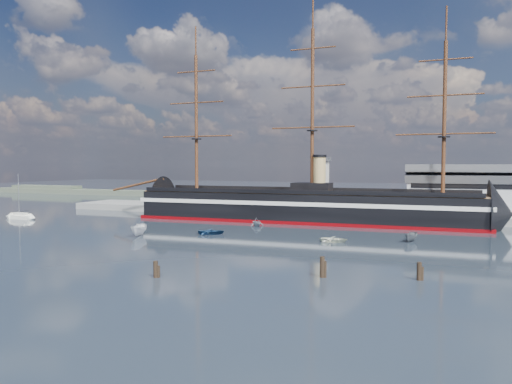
% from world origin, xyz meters
% --- Properties ---
extents(ground, '(600.00, 600.00, 0.00)m').
position_xyz_m(ground, '(0.00, 40.00, 0.00)').
color(ground, black).
rests_on(ground, ground).
extents(quay, '(180.00, 18.00, 2.00)m').
position_xyz_m(quay, '(10.00, 76.00, 0.00)').
color(quay, slate).
rests_on(quay, ground).
extents(quay_tower, '(5.00, 5.00, 15.00)m').
position_xyz_m(quay_tower, '(3.00, 73.00, 9.75)').
color(quay_tower, silver).
rests_on(quay_tower, ground).
extents(shoreline, '(120.00, 10.00, 4.00)m').
position_xyz_m(shoreline, '(-139.23, 135.00, 1.45)').
color(shoreline, '#3F4C38').
rests_on(shoreline, ground).
extents(warship, '(113.07, 18.40, 53.94)m').
position_xyz_m(warship, '(0.35, 60.00, 4.04)').
color(warship, black).
rests_on(warship, ground).
extents(sailboat, '(7.98, 2.94, 12.50)m').
position_xyz_m(sailboat, '(-72.00, 36.57, 0.80)').
color(sailboat, white).
rests_on(sailboat, ground).
extents(motorboat_a, '(8.08, 4.87, 3.04)m').
position_xyz_m(motorboat_a, '(-22.61, 21.46, 0.00)').
color(motorboat_a, white).
rests_on(motorboat_a, ground).
extents(motorboat_b, '(2.64, 3.81, 1.65)m').
position_xyz_m(motorboat_b, '(-9.71, 29.45, 0.00)').
color(motorboat_b, navy).
rests_on(motorboat_b, ground).
extents(motorboat_c, '(5.82, 3.31, 2.20)m').
position_xyz_m(motorboat_c, '(31.04, 34.79, 0.00)').
color(motorboat_c, slate).
rests_on(motorboat_c, ground).
extents(motorboat_d, '(5.81, 6.43, 2.23)m').
position_xyz_m(motorboat_d, '(-6.04, 46.54, 0.00)').
color(motorboat_d, gray).
rests_on(motorboat_d, ground).
extents(motorboat_e, '(1.35, 3.28, 1.52)m').
position_xyz_m(motorboat_e, '(17.22, 28.60, 0.00)').
color(motorboat_e, white).
rests_on(motorboat_e, ground).
extents(piling_near_mid, '(0.64, 0.64, 2.91)m').
position_xyz_m(piling_near_mid, '(2.06, -9.95, 0.00)').
color(piling_near_mid, black).
rests_on(piling_near_mid, ground).
extents(piling_near_right, '(0.64, 0.64, 3.51)m').
position_xyz_m(piling_near_right, '(22.61, -1.65, 0.00)').
color(piling_near_right, black).
rests_on(piling_near_right, ground).
extents(piling_far_right, '(0.64, 0.64, 3.07)m').
position_xyz_m(piling_far_right, '(34.71, 1.43, 0.00)').
color(piling_far_right, black).
rests_on(piling_far_right, ground).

